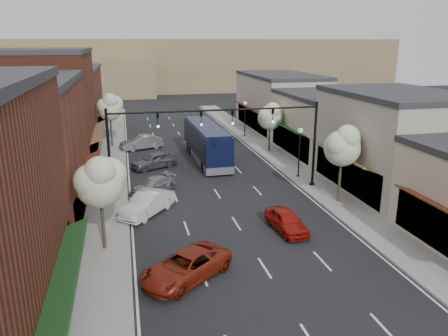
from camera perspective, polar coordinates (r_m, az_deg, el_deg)
ground at (r=27.18m, az=2.68°, el=-8.90°), size 160.00×160.00×0.00m
sidewalk_left at (r=43.74m, az=-14.66°, el=0.50°), size 2.80×73.00×0.15m
sidewalk_right at (r=46.25m, az=6.59°, el=1.77°), size 2.80×73.00×0.15m
curb_left at (r=43.71m, az=-12.83°, el=0.61°), size 0.25×73.00×0.17m
curb_right at (r=45.81m, az=4.94°, el=1.68°), size 0.25×73.00×0.17m
bldg_left_midnear at (r=31.38m, az=-26.42°, el=1.84°), size 10.14×14.10×9.40m
bldg_left_midfar at (r=44.74m, az=-22.64°, el=7.11°), size 10.14×14.10×10.90m
bldg_left_far at (r=60.60m, az=-20.14°, el=8.26°), size 10.14×18.10×8.40m
bldg_right_midnear at (r=36.83m, az=21.18°, el=3.17°), size 9.14×12.10×7.90m
bldg_right_midfar at (r=47.16m, az=13.03°, el=5.59°), size 9.14×12.10×6.40m
bldg_right_far at (r=59.83m, az=7.25°, el=8.54°), size 9.14×16.10×7.40m
hill_far at (r=114.01m, az=-9.78°, el=13.22°), size 120.00×30.00×12.00m
hill_near at (r=103.58m, az=-23.48°, el=10.75°), size 50.00×20.00×8.00m
signal_mast_right at (r=34.69m, az=8.22°, el=4.57°), size 8.22×0.46×7.00m
signal_mast_left at (r=32.44m, az=-10.70°, el=3.64°), size 8.22×0.46×7.00m
tree_right_near at (r=32.25m, az=15.32°, el=2.95°), size 2.85×2.65×5.95m
tree_right_far at (r=46.76m, az=6.10°, el=6.85°), size 2.85×2.65×5.43m
tree_left_near at (r=24.78m, az=-15.88°, el=-1.59°), size 2.85×2.65×5.69m
tree_left_far at (r=50.13m, az=-14.68°, el=7.76°), size 2.85×2.65×6.13m
lamp_post_near at (r=38.10m, az=9.85°, el=3.05°), size 0.44×0.44×4.44m
lamp_post_far at (r=54.35m, az=2.76°, el=7.18°), size 0.44×0.44×4.44m
coach_bus at (r=43.53m, az=-2.32°, el=3.39°), size 2.84×11.80×3.59m
red_hatchback at (r=27.89m, az=8.14°, el=-6.86°), size 1.99×4.12×1.36m
parked_car_a at (r=22.46m, az=-4.99°, el=-12.68°), size 5.42×4.92×1.40m
parked_car_b at (r=30.58m, az=-10.07°, el=-4.63°), size 4.23×4.73×1.56m
parked_car_c at (r=34.91m, az=-9.29°, el=-2.25°), size 4.23×3.91×1.19m
parked_car_d at (r=41.58m, az=-9.12°, el=1.00°), size 4.82×3.55×1.53m
parked_car_e at (r=49.20m, az=-10.74°, el=3.30°), size 4.95×3.08×1.54m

